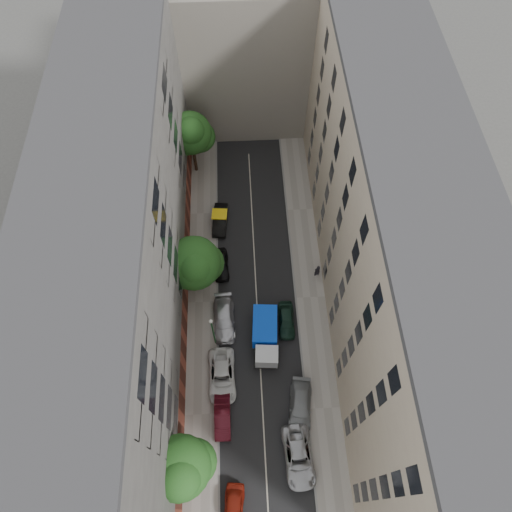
{
  "coord_description": "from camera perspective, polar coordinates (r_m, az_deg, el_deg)",
  "views": [
    {
      "loc": [
        -1.01,
        -19.2,
        42.67
      ],
      "look_at": [
        0.02,
        1.77,
        6.0
      ],
      "focal_mm": 32.0,
      "sensor_mm": 36.0,
      "label": 1
    }
  ],
  "objects": [
    {
      "name": "building_left",
      "position": [
        39.19,
        -16.18,
        -0.02
      ],
      "size": [
        8.0,
        44.0,
        20.0
      ],
      "primitive_type": "cube",
      "color": "#4D4B48",
      "rests_on": "ground"
    },
    {
      "name": "pedestrian",
      "position": [
        47.5,
        7.67,
        -1.83
      ],
      "size": [
        0.78,
        0.64,
        1.86
      ],
      "primitive_type": "imported",
      "rotation": [
        0.0,
        0.0,
        3.46
      ],
      "color": "black",
      "rests_on": "sidewalk_right"
    },
    {
      "name": "sidewalk_right",
      "position": [
        47.17,
        6.8,
        -5.16
      ],
      "size": [
        3.0,
        44.0,
        0.15
      ],
      "primitive_type": "cube",
      "color": "gray",
      "rests_on": "ground"
    },
    {
      "name": "car_left_1",
      "position": [
        42.8,
        -4.21,
        -19.4
      ],
      "size": [
        1.41,
        4.02,
        1.32
      ],
      "primitive_type": "imported",
      "rotation": [
        0.0,
        0.0,
        -0.0
      ],
      "color": "#4D0F1A",
      "rests_on": "ground"
    },
    {
      "name": "building_right",
      "position": [
        39.75,
        16.15,
        1.33
      ],
      "size": [
        8.0,
        44.0,
        20.0
      ],
      "primitive_type": "cube",
      "color": "#B7A88E",
      "rests_on": "ground"
    },
    {
      "name": "tree_far",
      "position": [
        52.05,
        -8.08,
        14.76
      ],
      "size": [
        5.04,
        4.73,
        8.65
      ],
      "color": "#382619",
      "rests_on": "sidewalk_left"
    },
    {
      "name": "car_left_4",
      "position": [
        48.04,
        -4.4,
        -1.07
      ],
      "size": [
        1.76,
        3.98,
        1.33
      ],
      "primitive_type": "imported",
      "rotation": [
        0.0,
        0.0,
        0.05
      ],
      "color": "black",
      "rests_on": "ground"
    },
    {
      "name": "building_endcap",
      "position": [
        57.99,
        -1.42,
        24.7
      ],
      "size": [
        18.0,
        12.0,
        18.0
      ],
      "primitive_type": "cube",
      "color": "slate",
      "rests_on": "ground"
    },
    {
      "name": "tree_mid",
      "position": [
        43.56,
        -7.64,
        -1.08
      ],
      "size": [
        5.49,
        5.25,
        7.41
      ],
      "color": "#382619",
      "rests_on": "sidewalk_left"
    },
    {
      "name": "ground",
      "position": [
        46.8,
        0.09,
        -5.53
      ],
      "size": [
        120.0,
        120.0,
        0.0
      ],
      "primitive_type": "plane",
      "color": "#4C4C49",
      "rests_on": "ground"
    },
    {
      "name": "lamp_post",
      "position": [
        41.77,
        -5.44,
        -9.12
      ],
      "size": [
        0.36,
        0.36,
        5.75
      ],
      "color": "#185421",
      "rests_on": "sidewalk_left"
    },
    {
      "name": "car_left_3",
      "position": [
        45.3,
        -4.01,
        -7.86
      ],
      "size": [
        2.21,
        5.15,
        1.48
      ],
      "primitive_type": "imported",
      "rotation": [
        0.0,
        0.0,
        0.03
      ],
      "color": "silver",
      "rests_on": "ground"
    },
    {
      "name": "tree_near",
      "position": [
        37.09,
        -9.31,
        -24.81
      ],
      "size": [
        5.0,
        4.69,
        8.76
      ],
      "color": "#382619",
      "rests_on": "sidewalk_left"
    },
    {
      "name": "car_left_2",
      "position": [
        43.53,
        -4.28,
        -14.72
      ],
      "size": [
        2.55,
        5.36,
        1.48
      ],
      "primitive_type": "imported",
      "rotation": [
        0.0,
        0.0,
        0.02
      ],
      "color": "silver",
      "rests_on": "ground"
    },
    {
      "name": "car_right_2",
      "position": [
        45.32,
        3.83,
        -8.01
      ],
      "size": [
        1.68,
        3.99,
        1.35
      ],
      "primitive_type": "imported",
      "rotation": [
        0.0,
        0.0,
        -0.02
      ],
      "color": "black",
      "rests_on": "ground"
    },
    {
      "name": "car_right_0",
      "position": [
        42.32,
        5.33,
        -23.73
      ],
      "size": [
        2.8,
        5.45,
        1.47
      ],
      "primitive_type": "imported",
      "rotation": [
        0.0,
        0.0,
        0.07
      ],
      "color": "#AFB0B4",
      "rests_on": "ground"
    },
    {
      "name": "sidewalk_left",
      "position": [
        46.94,
        -6.67,
        -5.76
      ],
      "size": [
        3.0,
        44.0,
        0.15
      ],
      "primitive_type": "cube",
      "color": "gray",
      "rests_on": "ground"
    },
    {
      "name": "road_surface",
      "position": [
        46.79,
        0.09,
        -5.53
      ],
      "size": [
        8.0,
        44.0,
        0.02
      ],
      "primitive_type": "cube",
      "color": "black",
      "rests_on": "ground"
    },
    {
      "name": "car_left_5",
      "position": [
        50.97,
        -4.51,
        4.53
      ],
      "size": [
        1.86,
        4.41,
        1.41
      ],
      "primitive_type": "imported",
      "rotation": [
        0.0,
        0.0,
        -0.09
      ],
      "color": "black",
      "rests_on": "ground"
    },
    {
      "name": "tarp_truck",
      "position": [
        43.86,
        1.17,
        -9.91
      ],
      "size": [
        2.6,
        5.76,
        2.59
      ],
      "rotation": [
        0.0,
        0.0,
        -0.08
      ],
      "color": "black",
      "rests_on": "ground"
    },
    {
      "name": "car_right_1",
      "position": [
        43.02,
        5.56,
        -18.12
      ],
      "size": [
        2.61,
        5.05,
        1.4
      ],
      "primitive_type": "imported",
      "rotation": [
        0.0,
        0.0,
        -0.14
      ],
      "color": "gray",
      "rests_on": "ground"
    },
    {
      "name": "car_left_0",
      "position": [
        42.02,
        -2.83,
        -29.2
      ],
      "size": [
        2.06,
        4.21,
        1.38
      ],
      "primitive_type": "imported",
      "rotation": [
        0.0,
        0.0,
        -0.11
      ],
      "color": "maroon",
      "rests_on": "ground"
    }
  ]
}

